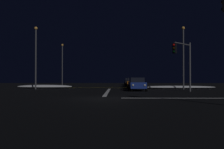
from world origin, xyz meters
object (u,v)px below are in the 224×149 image
(streetlamp_left_far, at_px, (62,61))
(sedan_orange, at_px, (132,82))
(sedan_green, at_px, (132,82))
(streetlamp_right_near, at_px, (183,53))
(streetlamp_left_near, at_px, (36,53))
(sedan_black, at_px, (129,81))
(sedan_blue, at_px, (137,84))
(traffic_signal_ne, at_px, (183,57))
(sedan_gray, at_px, (135,83))
(sedan_white, at_px, (131,82))

(streetlamp_left_far, bearing_deg, sedan_orange, -30.12)
(sedan_green, distance_m, streetlamp_right_near, 15.30)
(sedan_orange, distance_m, streetlamp_left_far, 16.23)
(streetlamp_left_far, xyz_separation_m, streetlamp_left_near, (0.00, -16.00, 0.03))
(sedan_green, relative_size, sedan_black, 1.00)
(sedan_blue, distance_m, streetlamp_right_near, 8.48)
(sedan_blue, height_order, sedan_green, same)
(traffic_signal_ne, bearing_deg, sedan_black, 98.19)
(sedan_green, height_order, streetlamp_left_far, streetlamp_left_far)
(sedan_orange, height_order, sedan_black, same)
(streetlamp_left_far, bearing_deg, streetlamp_left_near, -90.00)
(sedan_black, bearing_deg, sedan_gray, -90.63)
(sedan_gray, height_order, sedan_orange, same)
(sedan_gray, xyz_separation_m, sedan_orange, (-0.02, 6.16, 0.00))
(sedan_gray, bearing_deg, streetlamp_left_far, 134.10)
(sedan_blue, distance_m, sedan_green, 17.04)
(sedan_orange, xyz_separation_m, sedan_black, (0.27, 16.00, 0.00))
(sedan_black, bearing_deg, sedan_blue, -90.85)
(sedan_orange, height_order, sedan_green, same)
(sedan_orange, distance_m, streetlamp_right_near, 11.11)
(sedan_gray, xyz_separation_m, sedan_black, (0.24, 22.16, 0.00))
(sedan_black, bearing_deg, streetlamp_left_far, -149.60)
(sedan_black, xyz_separation_m, streetlamp_right_near, (6.10, -24.12, 4.11))
(sedan_blue, bearing_deg, streetlamp_left_far, 124.48)
(streetlamp_left_far, distance_m, streetlamp_left_near, 16.00)
(traffic_signal_ne, xyz_separation_m, streetlamp_right_near, (1.73, 6.23, 1.14))
(sedan_white, bearing_deg, sedan_black, 92.31)
(streetlamp_right_near, bearing_deg, sedan_green, 114.01)
(sedan_green, bearing_deg, sedan_orange, -93.91)
(sedan_black, xyz_separation_m, streetlamp_left_near, (-13.85, -24.12, 4.14))
(sedan_black, distance_m, traffic_signal_ne, 30.81)
(sedan_orange, height_order, traffic_signal_ne, traffic_signal_ne)
(traffic_signal_ne, bearing_deg, sedan_blue, 150.93)
(sedan_green, relative_size, streetlamp_left_near, 0.51)
(sedan_blue, relative_size, streetlamp_left_near, 0.51)
(sedan_gray, bearing_deg, sedan_white, 88.41)
(sedan_green, distance_m, sedan_black, 10.66)
(sedan_gray, distance_m, sedan_green, 11.51)
(sedan_white, relative_size, streetlamp_left_near, 0.51)
(sedan_white, relative_size, sedan_black, 1.00)
(sedan_blue, xyz_separation_m, traffic_signal_ne, (4.78, -2.66, 2.97))
(sedan_gray, height_order, streetlamp_left_far, streetlamp_left_far)
(streetlamp_left_far, bearing_deg, sedan_green, -10.30)
(streetlamp_right_near, height_order, streetlamp_left_near, streetlamp_left_near)
(sedan_black, height_order, traffic_signal_ne, traffic_signal_ne)
(sedan_orange, distance_m, streetlamp_left_near, 16.36)
(sedan_orange, relative_size, streetlamp_left_near, 0.51)
(sedan_gray, relative_size, streetlamp_left_near, 0.51)
(sedan_blue, height_order, streetlamp_left_far, streetlamp_left_far)
(sedan_blue, distance_m, sedan_white, 22.25)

